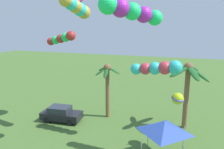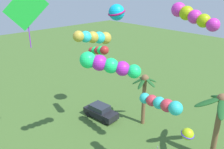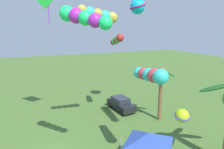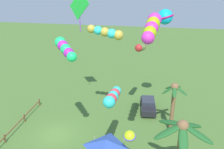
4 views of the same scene
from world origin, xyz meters
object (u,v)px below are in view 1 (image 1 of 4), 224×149
at_px(palm_tree_1, 188,79).
at_px(festival_tent, 164,127).
at_px(kite_ball_2, 178,99).
at_px(kite_tube_0, 77,7).
at_px(kite_tube_3, 129,11).
at_px(kite_ball_6, 74,1).
at_px(palm_tree_0, 107,80).
at_px(kite_tube_7, 157,68).
at_px(kite_tube_4, 62,38).
at_px(parked_car_0, 61,114).

distance_m(palm_tree_1, festival_tent, 6.21).
distance_m(palm_tree_1, kite_ball_2, 3.81).
xyz_separation_m(festival_tent, kite_ball_2, (0.68, 1.98, 1.47)).
bearing_deg(kite_ball_2, kite_tube_0, -155.07).
relative_size(kite_tube_3, kite_ball_6, 1.48).
distance_m(kite_ball_2, kite_tube_3, 8.50).
distance_m(palm_tree_0, kite_tube_7, 8.01).
bearing_deg(kite_ball_6, kite_ball_2, -13.16).
xyz_separation_m(palm_tree_0, kite_tube_0, (0.40, -6.67, 6.46)).
height_order(festival_tent, kite_ball_2, kite_ball_2).
bearing_deg(kite_tube_7, kite_tube_0, -163.98).
relative_size(festival_tent, kite_tube_4, 0.98).
bearing_deg(kite_ball_6, festival_tent, -25.23).
bearing_deg(parked_car_0, kite_tube_3, -37.88).
distance_m(palm_tree_0, kite_ball_2, 7.84).
relative_size(parked_car_0, kite_tube_3, 1.45).
bearing_deg(festival_tent, palm_tree_0, 138.28).
bearing_deg(kite_tube_7, palm_tree_1, 68.67).
relative_size(palm_tree_0, kite_tube_4, 1.92).
relative_size(kite_ball_2, kite_tube_4, 0.41).
distance_m(palm_tree_1, kite_ball_6, 12.47).
relative_size(palm_tree_1, kite_tube_0, 1.80).
bearing_deg(kite_tube_4, kite_ball_6, 89.46).
height_order(kite_tube_3, kite_tube_4, kite_tube_3).
relative_size(palm_tree_1, kite_ball_2, 5.17).
bearing_deg(palm_tree_1, kite_ball_6, -172.15).
height_order(festival_tent, kite_tube_4, kite_tube_4).
bearing_deg(parked_car_0, palm_tree_1, 12.55).
bearing_deg(kite_tube_3, kite_ball_2, 67.21).
xyz_separation_m(palm_tree_1, kite_ball_6, (-10.33, -1.42, 6.84)).
bearing_deg(kite_ball_2, kite_tube_3, -112.79).
relative_size(palm_tree_0, palm_tree_1, 0.91).
bearing_deg(festival_tent, kite_tube_4, 167.76).
bearing_deg(palm_tree_0, kite_tube_3, -63.34).
xyz_separation_m(kite_tube_0, kite_ball_2, (6.55, 3.05, -6.45)).
height_order(kite_tube_3, kite_tube_7, kite_tube_3).
bearing_deg(kite_tube_7, festival_tent, -29.81).
distance_m(parked_car_0, kite_tube_3, 14.22).
relative_size(parked_car_0, kite_tube_4, 1.39).
xyz_separation_m(parked_car_0, kite_tube_0, (4.37, -4.15, 9.64)).
height_order(palm_tree_0, festival_tent, palm_tree_0).
bearing_deg(palm_tree_1, kite_ball_2, -100.07).
distance_m(kite_tube_3, kite_ball_6, 10.84).
height_order(palm_tree_0, kite_tube_0, kite_tube_0).
xyz_separation_m(palm_tree_0, kite_ball_2, (6.96, -3.62, 0.01)).
relative_size(kite_tube_3, kite_tube_4, 0.96).
bearing_deg(palm_tree_0, parked_car_0, -147.64).
distance_m(kite_tube_0, kite_tube_4, 4.87).
xyz_separation_m(festival_tent, kite_tube_3, (-1.66, -3.60, 7.45)).
distance_m(festival_tent, kite_ball_6, 13.42).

